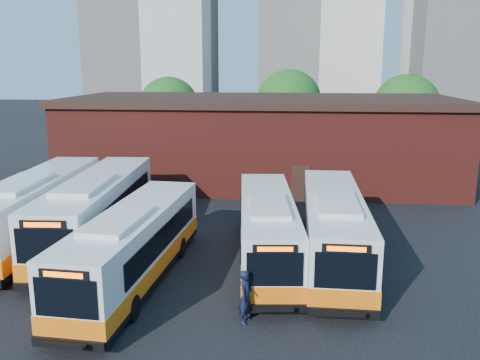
# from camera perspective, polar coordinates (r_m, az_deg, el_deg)

# --- Properties ---
(ground) EXTENTS (220.00, 220.00, 0.00)m
(ground) POSITION_cam_1_polar(r_m,az_deg,el_deg) (20.45, -1.33, -12.39)
(ground) COLOR black
(bus_farwest) EXTENTS (3.31, 12.80, 3.45)m
(bus_farwest) POSITION_cam_1_polar(r_m,az_deg,el_deg) (27.34, -21.90, -3.30)
(bus_farwest) COLOR silver
(bus_farwest) RESTS_ON ground
(bus_west) EXTENTS (3.38, 12.95, 3.49)m
(bus_west) POSITION_cam_1_polar(r_m,az_deg,el_deg) (26.02, -15.69, -3.58)
(bus_west) COLOR silver
(bus_west) RESTS_ON ground
(bus_midwest) EXTENTS (3.08, 11.69, 3.15)m
(bus_midwest) POSITION_cam_1_polar(r_m,az_deg,el_deg) (21.19, -11.83, -7.56)
(bus_midwest) COLOR silver
(bus_midwest) RESTS_ON ground
(bus_mideast) EXTENTS (3.39, 11.44, 3.08)m
(bus_mideast) POSITION_cam_1_polar(r_m,az_deg,el_deg) (22.93, 3.06, -5.82)
(bus_mideast) COLOR silver
(bus_mideast) RESTS_ON ground
(bus_east) EXTENTS (2.62, 11.98, 3.25)m
(bus_east) POSITION_cam_1_polar(r_m,az_deg,el_deg) (23.14, 10.45, -5.63)
(bus_east) COLOR silver
(bus_east) RESTS_ON ground
(transit_worker) EXTENTS (0.63, 0.79, 1.90)m
(transit_worker) POSITION_cam_1_polar(r_m,az_deg,el_deg) (17.84, 0.67, -12.94)
(transit_worker) COLOR black
(transit_worker) RESTS_ON ground
(depot_building) EXTENTS (28.60, 12.60, 6.40)m
(depot_building) POSITION_cam_1_polar(r_m,az_deg,el_deg) (38.83, 2.34, 4.68)
(depot_building) COLOR maroon
(depot_building) RESTS_ON ground
(tree_west) EXTENTS (6.00, 6.00, 7.65)m
(tree_west) POSITION_cam_1_polar(r_m,az_deg,el_deg) (52.02, -7.98, 8.14)
(tree_west) COLOR #382314
(tree_west) RESTS_ON ground
(tree_mid) EXTENTS (6.56, 6.56, 8.36)m
(tree_mid) POSITION_cam_1_polar(r_m,az_deg,el_deg) (52.50, 5.52, 8.72)
(tree_mid) COLOR #382314
(tree_mid) RESTS_ON ground
(tree_east) EXTENTS (6.24, 6.24, 7.96)m
(tree_east) POSITION_cam_1_polar(r_m,az_deg,el_deg) (50.66, 18.14, 7.73)
(tree_east) COLOR #382314
(tree_east) RESTS_ON ground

